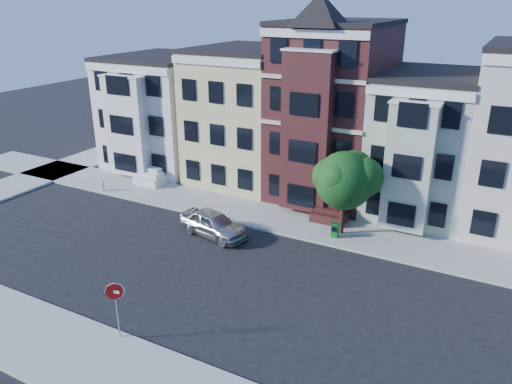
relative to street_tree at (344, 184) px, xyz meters
The scene contains 12 objects.
ground 9.08m from the street_tree, 112.77° to the right, with size 120.00×120.00×0.00m, color black.
far_sidewalk 4.63m from the street_tree, behind, with size 60.00×4.00×0.15m, color #9E9B93.
near_sidewalk 16.44m from the street_tree, 101.69° to the right, with size 60.00×4.00×0.15m, color #9E9B93.
house_white 19.50m from the street_tree, 159.79° to the left, with size 8.00×9.00×9.00m, color silver.
house_yellow 12.38m from the street_tree, 146.78° to the left, with size 7.00×9.00×10.00m, color #CCC389.
house_brown 7.93m from the street_tree, 115.90° to the left, with size 7.00×9.00×12.00m, color #3A1717.
house_green 7.55m from the street_tree, 64.30° to the left, with size 6.00×9.00×9.00m, color #A2B098.
street_tree is the anchor object (origin of this frame).
parked_car 8.26m from the street_tree, 151.72° to the right, with size 1.86×4.63×1.58m, color #A4A5AB.
newspaper_box 2.84m from the street_tree, 105.39° to the right, with size 0.41×0.36×0.90m, color #0D621D.
fire_hydrant 18.49m from the street_tree, behind, with size 0.23×0.23×0.65m, color silver.
stop_sign 15.04m from the street_tree, 109.61° to the right, with size 0.82×0.11×2.99m, color #A70B0A, non-canonical shape.
Camera 1 is at (11.68, -19.09, 13.64)m, focal length 35.00 mm.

